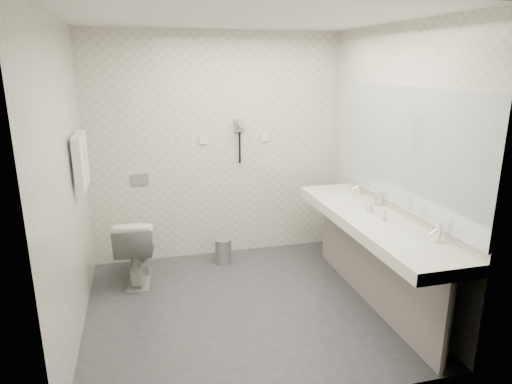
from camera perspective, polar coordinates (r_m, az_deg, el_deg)
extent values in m
plane|color=#2D2E33|center=(4.27, -1.49, -14.35)|extent=(2.80, 2.80, 0.00)
plane|color=silver|center=(3.71, -1.78, 21.26)|extent=(2.80, 2.80, 0.00)
plane|color=beige|center=(5.05, -4.97, 5.55)|extent=(2.80, 0.00, 2.80)
plane|color=beige|center=(2.60, 4.87, -4.51)|extent=(2.80, 0.00, 2.80)
plane|color=beige|center=(3.75, -22.93, 0.68)|extent=(0.00, 2.60, 2.60)
plane|color=beige|center=(4.33, 16.79, 3.17)|extent=(0.00, 2.60, 2.60)
cube|color=silver|center=(4.15, 14.44, -3.68)|extent=(0.55, 2.20, 0.10)
cube|color=gray|center=(4.31, 14.34, -8.97)|extent=(0.03, 2.15, 0.75)
cylinder|color=silver|center=(3.57, 23.03, -15.39)|extent=(0.06, 0.06, 0.75)
cylinder|color=silver|center=(5.18, 9.16, -4.35)|extent=(0.06, 0.06, 0.75)
cube|color=#B2BCC6|center=(4.11, 18.26, 5.26)|extent=(0.02, 2.20, 1.05)
ellipsoid|color=silver|center=(3.62, 19.42, -6.43)|extent=(0.40, 0.31, 0.05)
ellipsoid|color=silver|center=(4.68, 10.68, -0.72)|extent=(0.40, 0.31, 0.05)
cylinder|color=silver|center=(3.70, 22.07, -4.74)|extent=(0.04, 0.04, 0.15)
cylinder|color=silver|center=(4.74, 12.87, 0.50)|extent=(0.04, 0.04, 0.15)
imported|color=white|center=(4.24, 14.16, -1.72)|extent=(0.07, 0.07, 0.11)
imported|color=white|center=(4.05, 15.93, -2.61)|extent=(0.05, 0.05, 0.12)
cylinder|color=silver|center=(4.45, 15.19, -0.90)|extent=(0.08, 0.08, 0.12)
imported|color=silver|center=(4.76, -14.84, -6.97)|extent=(0.46, 0.72, 0.69)
cube|color=#B2B5BA|center=(5.03, -14.44, 1.56)|extent=(0.18, 0.02, 0.12)
cylinder|color=#B2B5BA|center=(5.09, -4.17, -7.52)|extent=(0.25, 0.25, 0.26)
cylinder|color=#B2B5BA|center=(5.04, -4.20, -6.06)|extent=(0.19, 0.19, 0.02)
cylinder|color=silver|center=(4.22, -21.72, 6.57)|extent=(0.02, 0.62, 0.02)
cube|color=silver|center=(4.12, -21.48, 3.27)|extent=(0.07, 0.24, 0.48)
cube|color=silver|center=(4.40, -21.09, 4.04)|extent=(0.07, 0.24, 0.48)
cube|color=gray|center=(5.03, -2.14, 8.44)|extent=(0.10, 0.04, 0.14)
cylinder|color=gray|center=(4.96, -1.96, 8.69)|extent=(0.08, 0.14, 0.08)
cylinder|color=black|center=(5.05, -2.07, 5.61)|extent=(0.02, 0.02, 0.35)
cube|color=silver|center=(5.00, -6.68, 6.56)|extent=(0.09, 0.02, 0.09)
cube|color=silver|center=(5.14, 1.13, 6.93)|extent=(0.09, 0.02, 0.09)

